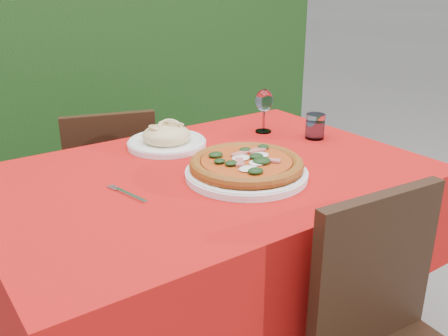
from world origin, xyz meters
TOP-DOWN VIEW (x-y plane):
  - hedge at (0.00, 1.55)m, footprint 3.20×0.55m
  - dining_table at (0.00, 0.00)m, footprint 1.26×0.86m
  - chair_far at (-0.03, 0.70)m, footprint 0.44×0.44m
  - pizza_plate at (0.06, -0.10)m, footprint 0.38×0.38m
  - pasta_plate at (0.01, 0.26)m, footprint 0.26×0.26m
  - water_glass at (0.47, 0.04)m, footprint 0.07×0.07m
  - wine_glass at (0.38, 0.21)m, footprint 0.06×0.06m
  - fork at (-0.26, -0.03)m, footprint 0.06×0.17m

SIDE VIEW (x-z plane):
  - chair_far at x=-0.03m, z-range 0.06..0.85m
  - dining_table at x=0.00m, z-range 0.22..0.97m
  - fork at x=-0.26m, z-range 0.75..0.75m
  - pasta_plate at x=0.01m, z-range 0.74..0.81m
  - pizza_plate at x=0.06m, z-range 0.75..0.81m
  - water_glass at x=0.47m, z-range 0.74..0.83m
  - wine_glass at x=0.38m, z-range 0.78..0.94m
  - hedge at x=0.00m, z-range 0.03..1.81m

